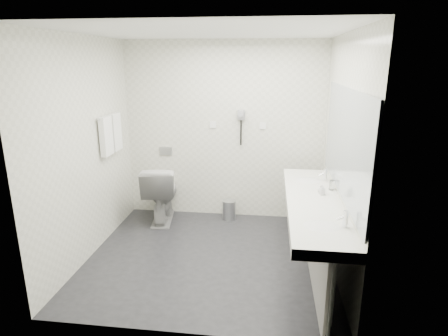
# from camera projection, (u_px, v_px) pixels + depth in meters

# --- Properties ---
(floor) EXTENTS (2.80, 2.80, 0.00)m
(floor) POSITION_uv_depth(u_px,v_px,m) (210.00, 257.00, 4.43)
(floor) COLOR #232327
(floor) RESTS_ON ground
(ceiling) EXTENTS (2.80, 2.80, 0.00)m
(ceiling) POSITION_uv_depth(u_px,v_px,m) (207.00, 32.00, 3.73)
(ceiling) COLOR white
(ceiling) RESTS_ON wall_back
(wall_back) EXTENTS (2.80, 0.00, 2.80)m
(wall_back) POSITION_uv_depth(u_px,v_px,m) (224.00, 132.00, 5.32)
(wall_back) COLOR silver
(wall_back) RESTS_ON floor
(wall_front) EXTENTS (2.80, 0.00, 2.80)m
(wall_front) POSITION_uv_depth(u_px,v_px,m) (180.00, 194.00, 2.84)
(wall_front) COLOR silver
(wall_front) RESTS_ON floor
(wall_left) EXTENTS (0.00, 2.60, 2.60)m
(wall_left) POSITION_uv_depth(u_px,v_px,m) (86.00, 150.00, 4.25)
(wall_left) COLOR silver
(wall_left) RESTS_ON floor
(wall_right) EXTENTS (0.00, 2.60, 2.60)m
(wall_right) POSITION_uv_depth(u_px,v_px,m) (341.00, 158.00, 3.91)
(wall_right) COLOR silver
(wall_right) RESTS_ON floor
(vanity_counter) EXTENTS (0.55, 2.20, 0.10)m
(vanity_counter) POSITION_uv_depth(u_px,v_px,m) (313.00, 204.00, 3.88)
(vanity_counter) COLOR white
(vanity_counter) RESTS_ON floor
(vanity_panel) EXTENTS (0.03, 2.15, 0.75)m
(vanity_panel) POSITION_uv_depth(u_px,v_px,m) (313.00, 241.00, 3.99)
(vanity_panel) COLOR gray
(vanity_panel) RESTS_ON floor
(vanity_post_near) EXTENTS (0.06, 0.06, 0.75)m
(vanity_post_near) POSITION_uv_depth(u_px,v_px,m) (330.00, 301.00, 3.00)
(vanity_post_near) COLOR silver
(vanity_post_near) RESTS_ON floor
(vanity_post_far) EXTENTS (0.06, 0.06, 0.75)m
(vanity_post_far) POSITION_uv_depth(u_px,v_px,m) (307.00, 205.00, 4.98)
(vanity_post_far) COLOR silver
(vanity_post_far) RESTS_ON floor
(mirror) EXTENTS (0.02, 2.20, 1.05)m
(mirror) POSITION_uv_depth(u_px,v_px,m) (345.00, 143.00, 3.67)
(mirror) COLOR #B2BCC6
(mirror) RESTS_ON wall_right
(basin_near) EXTENTS (0.40, 0.31, 0.05)m
(basin_near) POSITION_uv_depth(u_px,v_px,m) (321.00, 227.00, 3.25)
(basin_near) COLOR white
(basin_near) RESTS_ON vanity_counter
(basin_far) EXTENTS (0.40, 0.31, 0.05)m
(basin_far) POSITION_uv_depth(u_px,v_px,m) (308.00, 181.00, 4.49)
(basin_far) COLOR white
(basin_far) RESTS_ON vanity_counter
(faucet_near) EXTENTS (0.04, 0.04, 0.15)m
(faucet_near) POSITION_uv_depth(u_px,v_px,m) (346.00, 219.00, 3.20)
(faucet_near) COLOR silver
(faucet_near) RESTS_ON vanity_counter
(faucet_far) EXTENTS (0.04, 0.04, 0.15)m
(faucet_far) POSITION_uv_depth(u_px,v_px,m) (325.00, 175.00, 4.44)
(faucet_far) COLOR silver
(faucet_far) RESTS_ON vanity_counter
(soap_bottle_a) EXTENTS (0.06, 0.06, 0.11)m
(soap_bottle_a) POSITION_uv_depth(u_px,v_px,m) (322.00, 190.00, 3.98)
(soap_bottle_a) COLOR beige
(soap_bottle_a) RESTS_ON vanity_counter
(soap_bottle_b) EXTENTS (0.07, 0.07, 0.09)m
(soap_bottle_b) POSITION_uv_depth(u_px,v_px,m) (321.00, 189.00, 4.04)
(soap_bottle_b) COLOR beige
(soap_bottle_b) RESTS_ON vanity_counter
(glass_left) EXTENTS (0.07, 0.07, 0.11)m
(glass_left) POSITION_uv_depth(u_px,v_px,m) (332.00, 185.00, 4.13)
(glass_left) COLOR silver
(glass_left) RESTS_ON vanity_counter
(toilet) EXTENTS (0.57, 0.87, 0.82)m
(toilet) POSITION_uv_depth(u_px,v_px,m) (161.00, 193.00, 5.34)
(toilet) COLOR white
(toilet) RESTS_ON floor
(flush_plate) EXTENTS (0.18, 0.02, 0.12)m
(flush_plate) POSITION_uv_depth(u_px,v_px,m) (166.00, 151.00, 5.49)
(flush_plate) COLOR #B2B5BA
(flush_plate) RESTS_ON wall_back
(pedal_bin) EXTENTS (0.25, 0.25, 0.27)m
(pedal_bin) POSITION_uv_depth(u_px,v_px,m) (229.00, 210.00, 5.44)
(pedal_bin) COLOR #B2B5BA
(pedal_bin) RESTS_ON floor
(bin_lid) EXTENTS (0.19, 0.19, 0.02)m
(bin_lid) POSITION_uv_depth(u_px,v_px,m) (229.00, 201.00, 5.40)
(bin_lid) COLOR #B2B5BA
(bin_lid) RESTS_ON pedal_bin
(towel_rail) EXTENTS (0.02, 0.62, 0.02)m
(towel_rail) POSITION_uv_depth(u_px,v_px,m) (109.00, 117.00, 4.68)
(towel_rail) COLOR silver
(towel_rail) RESTS_ON wall_left
(towel_near) EXTENTS (0.07, 0.24, 0.48)m
(towel_near) POSITION_uv_depth(u_px,v_px,m) (106.00, 136.00, 4.61)
(towel_near) COLOR white
(towel_near) RESTS_ON towel_rail
(towel_far) EXTENTS (0.07, 0.24, 0.48)m
(towel_far) POSITION_uv_depth(u_px,v_px,m) (115.00, 132.00, 4.88)
(towel_far) COLOR white
(towel_far) RESTS_ON towel_rail
(dryer_cradle) EXTENTS (0.10, 0.04, 0.14)m
(dryer_cradle) POSITION_uv_depth(u_px,v_px,m) (241.00, 115.00, 5.19)
(dryer_cradle) COLOR #96959B
(dryer_cradle) RESTS_ON wall_back
(dryer_barrel) EXTENTS (0.08, 0.14, 0.08)m
(dryer_barrel) POSITION_uv_depth(u_px,v_px,m) (241.00, 113.00, 5.12)
(dryer_barrel) COLOR #96959B
(dryer_barrel) RESTS_ON dryer_cradle
(dryer_cord) EXTENTS (0.02, 0.02, 0.35)m
(dryer_cord) POSITION_uv_depth(u_px,v_px,m) (241.00, 133.00, 5.25)
(dryer_cord) COLOR black
(dryer_cord) RESTS_ON dryer_cradle
(switch_plate_a) EXTENTS (0.09, 0.02, 0.09)m
(switch_plate_a) POSITION_uv_depth(u_px,v_px,m) (213.00, 125.00, 5.30)
(switch_plate_a) COLOR white
(switch_plate_a) RESTS_ON wall_back
(switch_plate_b) EXTENTS (0.09, 0.02, 0.09)m
(switch_plate_b) POSITION_uv_depth(u_px,v_px,m) (263.00, 126.00, 5.22)
(switch_plate_b) COLOR white
(switch_plate_b) RESTS_ON wall_back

